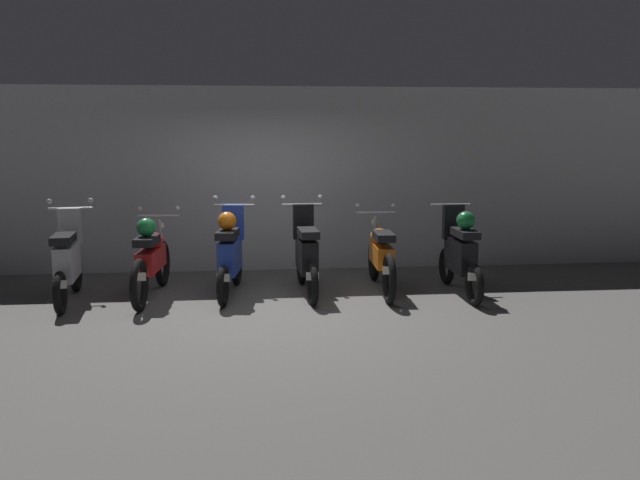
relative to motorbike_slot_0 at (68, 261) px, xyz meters
name	(u,v)px	position (x,y,z in m)	size (l,w,h in m)	color
ground_plane	(270,310)	(2.56, -0.65, -0.53)	(80.00, 80.00, 0.00)	#565451
back_wall	(266,179)	(2.56, 1.81, 0.89)	(16.00, 0.30, 2.84)	#ADADB2
motorbike_slot_0	(68,261)	(0.00, 0.00, 0.00)	(0.59, 1.68, 1.29)	black
motorbike_slot_1	(151,258)	(1.03, 0.11, 0.00)	(0.59, 1.95, 1.15)	black
motorbike_slot_2	(230,253)	(2.05, 0.16, 0.04)	(0.59, 1.68, 1.29)	black
motorbike_slot_3	(306,255)	(3.07, 0.15, 0.00)	(0.59, 1.68, 1.29)	black
motorbike_slot_4	(381,255)	(4.09, 0.18, -0.04)	(0.59, 1.95, 1.15)	black
motorbike_slot_5	(460,252)	(5.11, -0.09, 0.04)	(0.56, 1.68, 1.18)	black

